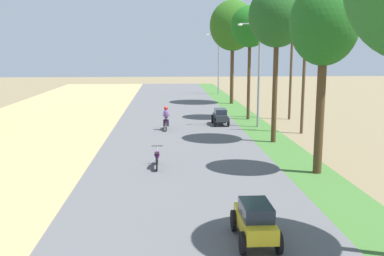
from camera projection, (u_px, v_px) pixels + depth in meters
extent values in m
cylinder|color=#4C351E|center=(320.00, 111.00, 19.35)|extent=(0.38, 0.38, 5.60)
ellipsoid|color=#1F5D1C|center=(325.00, 23.00, 18.68)|extent=(2.95, 2.95, 3.62)
cylinder|color=#4C351E|center=(275.00, 89.00, 25.92)|extent=(0.29, 0.29, 6.41)
ellipsoid|color=#20531E|center=(277.00, 15.00, 25.19)|extent=(3.30, 3.30, 3.63)
cylinder|color=#4C351E|center=(249.00, 79.00, 34.62)|extent=(0.25, 0.25, 6.38)
ellipsoid|color=#1B6219|center=(250.00, 26.00, 33.91)|extent=(3.04, 3.04, 3.22)
cylinder|color=#4C351E|center=(232.00, 72.00, 44.84)|extent=(0.36, 0.36, 6.50)
ellipsoid|color=#285B17|center=(233.00, 25.00, 44.03)|extent=(4.61, 4.61, 5.04)
cylinder|color=gray|center=(259.00, 75.00, 31.04)|extent=(0.16, 0.16, 7.40)
cylinder|color=gray|center=(250.00, 24.00, 30.38)|extent=(1.40, 0.08, 0.08)
ellipsoid|color=silver|center=(240.00, 25.00, 30.35)|extent=(0.36, 0.20, 0.14)
cylinder|color=gray|center=(270.00, 24.00, 30.46)|extent=(1.40, 0.08, 0.08)
ellipsoid|color=silver|center=(280.00, 25.00, 30.52)|extent=(0.36, 0.20, 0.14)
cylinder|color=gray|center=(219.00, 64.00, 54.57)|extent=(0.16, 0.16, 7.52)
cylinder|color=gray|center=(213.00, 34.00, 53.89)|extent=(1.40, 0.08, 0.08)
ellipsoid|color=silver|center=(207.00, 35.00, 53.87)|extent=(0.36, 0.20, 0.14)
cylinder|color=gray|center=(225.00, 34.00, 53.98)|extent=(1.40, 0.08, 0.08)
ellipsoid|color=silver|center=(230.00, 35.00, 54.03)|extent=(0.36, 0.20, 0.14)
cylinder|color=brown|center=(291.00, 66.00, 34.76)|extent=(0.20, 0.20, 8.56)
cube|color=#473323|center=(293.00, 17.00, 34.10)|extent=(1.80, 0.10, 0.10)
cylinder|color=brown|center=(304.00, 72.00, 28.79)|extent=(0.20, 0.20, 8.20)
cube|color=#473323|center=(306.00, 15.00, 28.16)|extent=(1.80, 0.10, 0.10)
cube|color=gold|center=(255.00, 222.00, 12.59)|extent=(0.88, 2.25, 0.44)
cube|color=#232B38|center=(256.00, 210.00, 12.42)|extent=(0.81, 1.30, 0.40)
cylinder|color=black|center=(279.00, 242.00, 11.87)|extent=(0.11, 0.64, 0.64)
cylinder|color=black|center=(242.00, 243.00, 11.81)|extent=(0.11, 0.64, 0.64)
cylinder|color=black|center=(265.00, 220.00, 13.46)|extent=(0.11, 0.64, 0.64)
cylinder|color=black|center=(233.00, 220.00, 13.40)|extent=(0.11, 0.64, 0.64)
cube|color=#282D33|center=(220.00, 117.00, 32.41)|extent=(0.88, 2.25, 0.44)
cube|color=#232B38|center=(220.00, 111.00, 32.23)|extent=(0.81, 1.30, 0.40)
cylinder|color=black|center=(228.00, 122.00, 31.68)|extent=(0.11, 0.64, 0.64)
cylinder|color=black|center=(215.00, 122.00, 31.63)|extent=(0.11, 0.64, 0.64)
cylinder|color=black|center=(225.00, 119.00, 33.28)|extent=(0.11, 0.64, 0.64)
cylinder|color=black|center=(212.00, 119.00, 33.22)|extent=(0.11, 0.64, 0.64)
cylinder|color=black|center=(157.00, 158.00, 21.24)|extent=(0.06, 0.56, 0.56)
cylinder|color=black|center=(157.00, 165.00, 20.02)|extent=(0.06, 0.56, 0.56)
cube|color=#333338|center=(157.00, 158.00, 20.60)|extent=(0.12, 1.12, 0.12)
ellipsoid|color=#8C1E8C|center=(157.00, 154.00, 20.65)|extent=(0.28, 0.64, 0.32)
cube|color=black|center=(157.00, 154.00, 20.28)|extent=(0.20, 0.44, 0.10)
cylinder|color=#A5A8AD|center=(157.00, 153.00, 21.14)|extent=(0.05, 0.26, 0.68)
cylinder|color=black|center=(157.00, 146.00, 21.01)|extent=(0.54, 0.04, 0.04)
cylinder|color=black|center=(166.00, 124.00, 31.02)|extent=(0.06, 0.56, 0.56)
cylinder|color=black|center=(166.00, 127.00, 29.80)|extent=(0.06, 0.56, 0.56)
cube|color=#333338|center=(166.00, 123.00, 30.38)|extent=(0.12, 1.12, 0.12)
ellipsoid|color=#8C1E8C|center=(166.00, 121.00, 30.43)|extent=(0.28, 0.64, 0.32)
cube|color=black|center=(166.00, 120.00, 30.06)|extent=(0.20, 0.44, 0.10)
cylinder|color=#A5A8AD|center=(166.00, 120.00, 30.91)|extent=(0.05, 0.26, 0.68)
cylinder|color=black|center=(166.00, 115.00, 30.79)|extent=(0.54, 0.04, 0.04)
ellipsoid|color=#724C8C|center=(166.00, 114.00, 30.07)|extent=(0.36, 0.28, 0.64)
sphere|color=red|center=(166.00, 108.00, 30.04)|extent=(0.28, 0.28, 0.28)
cylinder|color=#2D2D38|center=(164.00, 123.00, 30.27)|extent=(0.12, 0.12, 0.48)
cylinder|color=#2D2D38|center=(168.00, 123.00, 30.29)|extent=(0.12, 0.12, 0.48)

